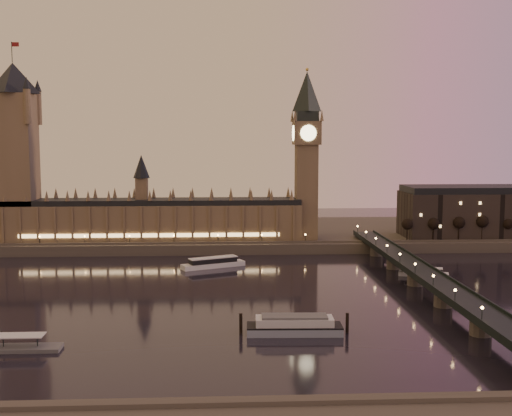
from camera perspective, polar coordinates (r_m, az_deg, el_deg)
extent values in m
plane|color=black|center=(276.64, -3.58, -7.97)|extent=(700.00, 700.00, 0.00)
cube|color=#423D35|center=(438.82, 0.60, -2.29)|extent=(560.00, 130.00, 6.00)
cube|color=brown|center=(394.94, -9.20, -1.26)|extent=(180.00, 26.00, 22.00)
cube|color=black|center=(393.53, -9.23, 0.56)|extent=(180.00, 22.00, 3.20)
cube|color=#FFCC7F|center=(382.48, -9.41, -2.41)|extent=(153.00, 0.25, 2.20)
cube|color=brown|center=(408.81, -20.51, 3.32)|extent=(22.00, 22.00, 88.00)
cone|color=black|center=(409.98, -20.80, 10.74)|extent=(31.68, 31.68, 18.00)
cylinder|color=black|center=(411.55, -20.88, 12.82)|extent=(0.44, 0.44, 12.00)
cube|color=maroon|center=(411.47, -20.61, 13.46)|extent=(4.00, 0.15, 2.50)
cube|color=brown|center=(393.83, 4.48, 1.41)|extent=(13.00, 13.00, 58.00)
cube|color=brown|center=(392.51, 4.52, 6.66)|extent=(16.00, 16.00, 14.00)
cylinder|color=#FFEAA5|center=(384.40, 4.68, 6.67)|extent=(9.60, 0.35, 9.60)
cylinder|color=#FFEAA5|center=(391.54, 3.33, 6.67)|extent=(0.35, 9.60, 9.60)
cube|color=black|center=(392.72, 4.54, 8.12)|extent=(13.00, 13.00, 6.00)
cone|color=black|center=(393.53, 4.56, 10.30)|extent=(17.68, 17.68, 24.00)
sphere|color=gold|center=(394.68, 4.57, 12.18)|extent=(2.00, 2.00, 2.00)
cube|color=black|center=(288.61, 15.10, -5.95)|extent=(13.00, 260.00, 2.00)
cube|color=black|center=(286.44, 13.90, -5.70)|extent=(0.60, 260.00, 1.00)
cube|color=black|center=(290.29, 16.29, -5.61)|extent=(0.60, 260.00, 1.00)
cube|color=black|center=(432.21, 20.07, -0.52)|extent=(110.00, 36.00, 28.00)
cube|color=black|center=(430.74, 20.15, 1.59)|extent=(108.00, 34.00, 4.00)
cylinder|color=black|center=(397.30, 13.41, -2.17)|extent=(0.70, 0.70, 10.11)
sphere|color=black|center=(396.58, 13.43, -1.42)|extent=(6.74, 6.74, 6.74)
cylinder|color=black|center=(401.73, 15.46, -2.14)|extent=(0.70, 0.70, 10.11)
sphere|color=black|center=(401.02, 15.48, -1.39)|extent=(6.74, 6.74, 6.74)
cylinder|color=black|center=(406.65, 17.45, -2.10)|extent=(0.70, 0.70, 10.11)
sphere|color=black|center=(405.95, 17.48, -1.36)|extent=(6.74, 6.74, 6.74)
cylinder|color=black|center=(412.06, 19.40, -2.06)|extent=(0.70, 0.70, 10.11)
sphere|color=black|center=(411.37, 19.43, -1.33)|extent=(6.74, 6.74, 6.74)
cylinder|color=black|center=(417.93, 21.29, -2.02)|extent=(0.70, 0.70, 10.11)
sphere|color=black|center=(417.25, 21.32, -1.30)|extent=(6.74, 6.74, 6.74)
cube|color=silver|center=(340.16, -3.83, -5.08)|extent=(34.20, 20.72, 2.50)
cube|color=black|center=(339.68, -3.83, -4.67)|extent=(25.55, 15.87, 2.50)
cube|color=silver|center=(339.41, -3.83, -4.42)|extent=(26.29, 16.42, 0.46)
cube|color=silver|center=(328.58, 14.66, -5.71)|extent=(24.60, 13.11, 2.02)
cube|color=black|center=(328.18, 14.67, -5.37)|extent=(18.35, 10.16, 2.02)
cube|color=silver|center=(327.95, 14.68, -5.16)|extent=(18.88, 10.53, 0.37)
cube|color=#8492A8|center=(227.09, 3.43, -10.78)|extent=(33.35, 10.46, 2.68)
cube|color=black|center=(226.63, 3.43, -10.40)|extent=(33.35, 10.46, 0.52)
cube|color=silver|center=(226.18, 3.44, -10.01)|extent=(27.12, 9.21, 2.68)
cube|color=#595B5E|center=(225.71, 3.44, -9.59)|extent=(22.96, 8.03, 0.72)
cylinder|color=black|center=(226.84, -1.36, -10.22)|extent=(1.14, 1.14, 7.02)
cylinder|color=black|center=(229.52, 8.11, -10.09)|extent=(1.14, 1.14, 7.02)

